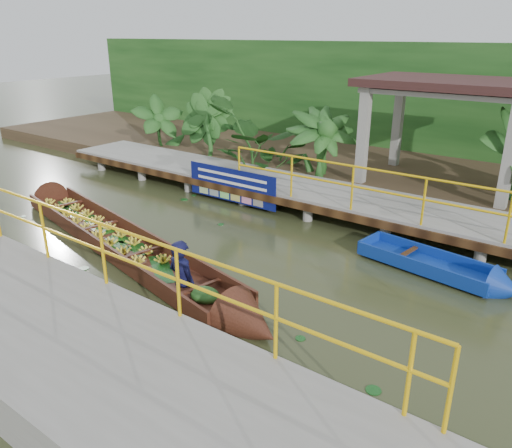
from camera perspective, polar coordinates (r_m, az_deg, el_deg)
The scene contains 10 objects.
ground at distance 10.81m, azimuth -6.13°, elevation -2.52°, with size 80.00×80.00×0.00m, color #31371B.
land_strip at distance 16.71m, azimuth 11.55°, elevation 6.54°, with size 30.00×8.00×0.45m, color #34271A.
far_dock at distance 13.19m, azimuth 3.96°, elevation 4.16°, with size 16.00×2.06×1.66m.
near_dock at distance 7.67m, azimuth -22.42°, elevation -12.20°, with size 18.00×2.40×1.73m.
pavilion at distance 14.11m, azimuth 21.45°, elevation 13.64°, with size 4.40×3.00×3.00m.
foliage_backdrop at distance 18.65m, azimuth 15.39°, elevation 13.27°, with size 30.00×0.80×4.00m, color #164014.
vendor_boat at distance 10.73m, azimuth -14.75°, elevation -1.93°, with size 9.66×2.93×2.12m.
moored_blue_boat at distance 9.95m, azimuth 22.71°, elevation -5.50°, with size 3.15×1.20×0.73m.
blue_banner at distance 13.12m, azimuth -2.84°, elevation 4.47°, with size 2.83×0.04×0.88m.
tropical_plants at distance 14.70m, azimuth 6.83°, elevation 9.58°, with size 14.53×1.53×1.92m.
Camera 1 is at (6.81, -7.21, 4.31)m, focal length 35.00 mm.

